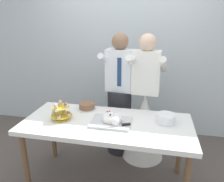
{
  "coord_description": "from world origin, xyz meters",
  "views": [
    {
      "loc": [
        0.48,
        -2.02,
        1.83
      ],
      "look_at": [
        0.03,
        0.15,
        1.07
      ],
      "focal_mm": 34.56,
      "sensor_mm": 36.0,
      "label": 1
    }
  ],
  "objects_px": {
    "main_cake_tray": "(112,120)",
    "round_cake": "(87,106)",
    "person_bride": "(144,117)",
    "cupcake_stand": "(61,112)",
    "plate_stack": "(166,119)",
    "person_groom": "(119,102)",
    "dessert_table": "(107,128)"
  },
  "relations": [
    {
      "from": "cupcake_stand",
      "to": "plate_stack",
      "type": "distance_m",
      "value": 1.13
    },
    {
      "from": "main_cake_tray",
      "to": "person_bride",
      "type": "relative_size",
      "value": 0.26
    },
    {
      "from": "dessert_table",
      "to": "cupcake_stand",
      "type": "relative_size",
      "value": 7.83
    },
    {
      "from": "round_cake",
      "to": "person_bride",
      "type": "height_order",
      "value": "person_bride"
    },
    {
      "from": "main_cake_tray",
      "to": "round_cake",
      "type": "relative_size",
      "value": 1.77
    },
    {
      "from": "main_cake_tray",
      "to": "person_groom",
      "type": "xyz_separation_m",
      "value": [
        -0.04,
        0.68,
        -0.07
      ]
    },
    {
      "from": "dessert_table",
      "to": "cupcake_stand",
      "type": "xyz_separation_m",
      "value": [
        -0.5,
        -0.03,
        0.15
      ]
    },
    {
      "from": "main_cake_tray",
      "to": "round_cake",
      "type": "xyz_separation_m",
      "value": [
        -0.37,
        0.31,
        -0.0
      ]
    },
    {
      "from": "round_cake",
      "to": "person_bride",
      "type": "xyz_separation_m",
      "value": [
        0.68,
        0.32,
        -0.23
      ]
    },
    {
      "from": "dessert_table",
      "to": "cupcake_stand",
      "type": "height_order",
      "value": "cupcake_stand"
    },
    {
      "from": "main_cake_tray",
      "to": "plate_stack",
      "type": "bearing_deg",
      "value": 13.63
    },
    {
      "from": "main_cake_tray",
      "to": "dessert_table",
      "type": "bearing_deg",
      "value": 154.71
    },
    {
      "from": "dessert_table",
      "to": "round_cake",
      "type": "xyz_separation_m",
      "value": [
        -0.31,
        0.28,
        0.11
      ]
    },
    {
      "from": "dessert_table",
      "to": "main_cake_tray",
      "type": "bearing_deg",
      "value": -25.29
    },
    {
      "from": "dessert_table",
      "to": "main_cake_tray",
      "type": "distance_m",
      "value": 0.13
    },
    {
      "from": "cupcake_stand",
      "to": "person_groom",
      "type": "xyz_separation_m",
      "value": [
        0.52,
        0.68,
        -0.11
      ]
    },
    {
      "from": "plate_stack",
      "to": "person_bride",
      "type": "height_order",
      "value": "person_bride"
    },
    {
      "from": "person_groom",
      "to": "person_bride",
      "type": "height_order",
      "value": "same"
    },
    {
      "from": "person_groom",
      "to": "dessert_table",
      "type": "bearing_deg",
      "value": -92.06
    },
    {
      "from": "main_cake_tray",
      "to": "person_bride",
      "type": "distance_m",
      "value": 0.74
    },
    {
      "from": "plate_stack",
      "to": "person_groom",
      "type": "xyz_separation_m",
      "value": [
        -0.59,
        0.54,
        -0.08
      ]
    },
    {
      "from": "plate_stack",
      "to": "person_groom",
      "type": "height_order",
      "value": "person_groom"
    },
    {
      "from": "plate_stack",
      "to": "round_cake",
      "type": "height_order",
      "value": "plate_stack"
    },
    {
      "from": "cupcake_stand",
      "to": "person_bride",
      "type": "bearing_deg",
      "value": 36.3
    },
    {
      "from": "cupcake_stand",
      "to": "person_bride",
      "type": "xyz_separation_m",
      "value": [
        0.86,
        0.63,
        -0.27
      ]
    },
    {
      "from": "main_cake_tray",
      "to": "person_bride",
      "type": "xyz_separation_m",
      "value": [
        0.3,
        0.63,
        -0.23
      ]
    },
    {
      "from": "main_cake_tray",
      "to": "person_bride",
      "type": "height_order",
      "value": "person_bride"
    },
    {
      "from": "round_cake",
      "to": "plate_stack",
      "type": "bearing_deg",
      "value": -10.42
    },
    {
      "from": "person_bride",
      "to": "cupcake_stand",
      "type": "bearing_deg",
      "value": -143.7
    },
    {
      "from": "dessert_table",
      "to": "cupcake_stand",
      "type": "distance_m",
      "value": 0.52
    },
    {
      "from": "dessert_table",
      "to": "person_bride",
      "type": "height_order",
      "value": "person_bride"
    },
    {
      "from": "person_bride",
      "to": "dessert_table",
      "type": "bearing_deg",
      "value": -121.18
    }
  ]
}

